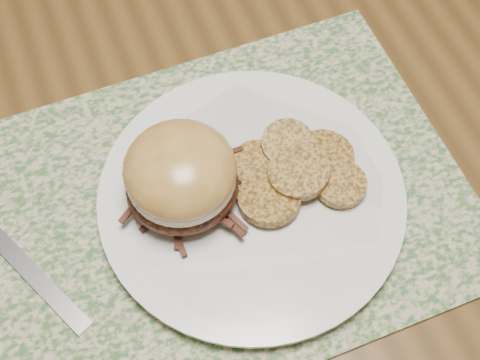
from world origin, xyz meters
name	(u,v)px	position (x,y,z in m)	size (l,w,h in m)	color
dining_table	(282,211)	(0.00, 0.00, 0.67)	(1.50, 0.90, 0.75)	brown
placemat	(218,205)	(-0.07, -0.01, 0.75)	(0.45, 0.33, 0.00)	#3B6333
dinner_plate	(252,198)	(-0.04, -0.02, 0.76)	(0.26, 0.26, 0.02)	white
pork_sandwich	(181,176)	(-0.10, 0.00, 0.81)	(0.10, 0.10, 0.07)	black
roasted_potatoes	(296,170)	(0.00, -0.01, 0.78)	(0.14, 0.12, 0.03)	#A1712F
fork	(16,257)	(-0.25, 0.01, 0.76)	(0.09, 0.17, 0.00)	#B5B5BC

